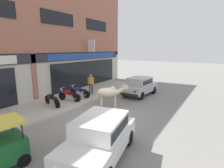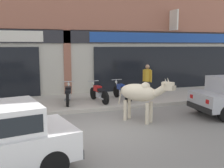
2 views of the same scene
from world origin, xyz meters
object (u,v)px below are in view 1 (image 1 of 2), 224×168
at_px(car_0, 100,135).
at_px(motorcycle_2, 80,92).
at_px(car_1, 140,85).
at_px(pedestrian, 91,82).
at_px(motorcycle_0, 52,100).
at_px(motorcycle_1, 69,95).
at_px(cow, 110,92).

bearing_deg(car_0, motorcycle_2, 48.13).
xyz_separation_m(car_1, pedestrian, (-2.25, 3.24, 0.32)).
bearing_deg(motorcycle_0, car_1, -29.98).
distance_m(car_0, motorcycle_1, 6.73).
relative_size(car_1, motorcycle_1, 2.05).
distance_m(car_1, motorcycle_1, 5.65).
distance_m(car_1, motorcycle_0, 6.86).
bearing_deg(motorcycle_1, pedestrian, -0.60).
xyz_separation_m(cow, motorcycle_2, (0.48, 3.02, -0.47)).
bearing_deg(pedestrian, car_1, -55.25).
distance_m(cow, motorcycle_1, 3.05).
relative_size(motorcycle_2, pedestrian, 1.13).
xyz_separation_m(car_1, motorcycle_1, (-4.60, 3.27, -0.28)).
bearing_deg(pedestrian, car_0, -138.65).
bearing_deg(cow, motorcycle_1, 102.46).
height_order(car_1, motorcycle_0, car_1).
xyz_separation_m(motorcycle_1, motorcycle_2, (1.13, 0.08, 0.00)).
bearing_deg(car_1, cow, 175.23).
bearing_deg(car_0, car_1, 14.73).
relative_size(cow, car_0, 0.48).
xyz_separation_m(cow, car_1, (3.95, -0.33, -0.19)).
bearing_deg(motorcycle_2, pedestrian, -5.13).
bearing_deg(motorcycle_0, pedestrian, -2.77).
distance_m(motorcycle_1, motorcycle_2, 1.13).
bearing_deg(car_1, car_0, -165.27).
bearing_deg(car_1, motorcycle_1, 144.58).
height_order(cow, car_1, cow).
xyz_separation_m(cow, pedestrian, (1.70, 2.91, 0.13)).
xyz_separation_m(car_0, motorcycle_0, (2.53, 5.65, -0.28)).
distance_m(car_1, pedestrian, 3.96).
bearing_deg(motorcycle_2, car_0, -131.87).
bearing_deg(cow, motorcycle_0, 122.71).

